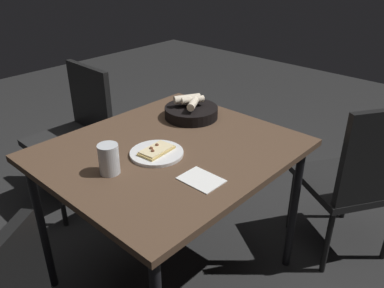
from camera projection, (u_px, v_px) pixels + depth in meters
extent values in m
plane|color=#252525|center=(174.00, 273.00, 2.08)|extent=(8.00, 8.00, 0.00)
cube|color=#503929|center=(170.00, 150.00, 1.73)|extent=(0.93, 1.06, 0.03)
cylinder|color=black|center=(42.00, 228.00, 1.85)|extent=(0.04, 0.04, 0.73)
cylinder|color=black|center=(180.00, 157.00, 2.46)|extent=(0.04, 0.04, 0.73)
cylinder|color=black|center=(294.00, 209.00, 1.97)|extent=(0.04, 0.04, 0.73)
cylinder|color=white|center=(157.00, 153.00, 1.66)|extent=(0.23, 0.23, 0.01)
cube|color=#D8B666|center=(157.00, 151.00, 1.66)|extent=(0.10, 0.16, 0.01)
cube|color=beige|center=(156.00, 149.00, 1.65)|extent=(0.09, 0.15, 0.01)
sphere|color=brown|center=(153.00, 151.00, 1.63)|extent=(0.02, 0.02, 0.02)
sphere|color=brown|center=(151.00, 148.00, 1.65)|extent=(0.02, 0.02, 0.02)
sphere|color=brown|center=(157.00, 145.00, 1.68)|extent=(0.02, 0.02, 0.02)
cylinder|color=black|center=(191.00, 112.00, 2.01)|extent=(0.27, 0.27, 0.06)
cylinder|color=beige|center=(187.00, 99.00, 2.00)|extent=(0.10, 0.14, 0.04)
cylinder|color=beige|center=(193.00, 104.00, 1.94)|extent=(0.09, 0.11, 0.04)
cylinder|color=beige|center=(193.00, 100.00, 1.99)|extent=(0.09, 0.12, 0.04)
cylinder|color=#B11D14|center=(198.00, 118.00, 1.97)|extent=(0.06, 0.06, 0.03)
cylinder|color=silver|center=(109.00, 159.00, 1.51)|extent=(0.08, 0.08, 0.12)
cylinder|color=orange|center=(109.00, 162.00, 1.52)|extent=(0.07, 0.07, 0.09)
cube|color=white|center=(201.00, 180.00, 1.49)|extent=(0.16, 0.12, 0.00)
cube|color=#252525|center=(67.00, 142.00, 2.47)|extent=(0.45, 0.45, 0.04)
cube|color=black|center=(90.00, 99.00, 2.49)|extent=(0.42, 0.05, 0.43)
cylinder|color=black|center=(32.00, 174.00, 2.57)|extent=(0.03, 0.03, 0.42)
cylinder|color=black|center=(61.00, 197.00, 2.33)|extent=(0.03, 0.03, 0.42)
cylinder|color=black|center=(82.00, 154.00, 2.81)|extent=(0.03, 0.03, 0.42)
cylinder|color=black|center=(113.00, 173.00, 2.58)|extent=(0.03, 0.03, 0.42)
cube|color=black|center=(345.00, 182.00, 2.11)|extent=(0.61, 0.61, 0.04)
cube|color=black|center=(381.00, 157.00, 1.82)|extent=(0.25, 0.37, 0.49)
cylinder|color=black|center=(347.00, 191.00, 2.41)|extent=(0.03, 0.03, 0.39)
cylinder|color=black|center=(292.00, 200.00, 2.33)|extent=(0.03, 0.03, 0.39)
cylinder|color=black|center=(327.00, 242.00, 2.00)|extent=(0.03, 0.03, 0.39)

